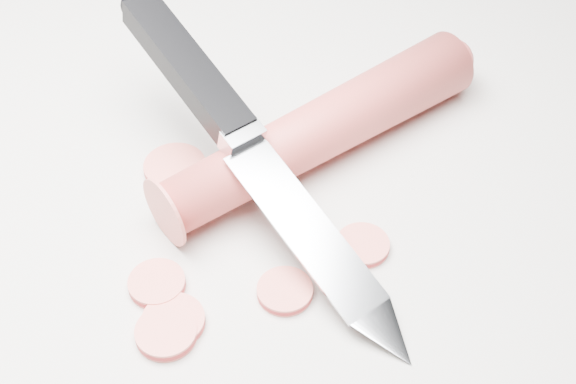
{
  "coord_description": "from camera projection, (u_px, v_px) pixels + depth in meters",
  "views": [
    {
      "loc": [
        0.05,
        -0.33,
        0.36
      ],
      "look_at": [
        0.05,
        -0.01,
        0.02
      ],
      "focal_mm": 50.0,
      "sensor_mm": 36.0,
      "label": 1
    }
  ],
  "objects": [
    {
      "name": "ground",
      "position": [
        209.0,
        202.0,
        0.49
      ],
      "size": [
        2.4,
        2.4,
        0.0
      ],
      "primitive_type": "plane",
      "color": "beige",
      "rests_on": "ground"
    },
    {
      "name": "carrot",
      "position": [
        321.0,
        130.0,
        0.5
      ],
      "size": [
        0.2,
        0.17,
        0.04
      ],
      "primitive_type": "cylinder",
      "rotation": [
        1.57,
        0.0,
        -0.91
      ],
      "color": "#C33935",
      "rests_on": "ground"
    },
    {
      "name": "carrot_slice_0",
      "position": [
        157.0,
        284.0,
        0.44
      ],
      "size": [
        0.03,
        0.03,
        0.01
      ],
      "primitive_type": "cylinder",
      "color": "#E46154",
      "rests_on": "ground"
    },
    {
      "name": "carrot_slice_1",
      "position": [
        285.0,
        291.0,
        0.44
      ],
      "size": [
        0.03,
        0.03,
        0.01
      ],
      "primitive_type": "cylinder",
      "color": "#E46154",
      "rests_on": "ground"
    },
    {
      "name": "carrot_slice_2",
      "position": [
        175.0,
        167.0,
        0.51
      ],
      "size": [
        0.04,
        0.04,
        0.01
      ],
      "primitive_type": "cylinder",
      "color": "#E46154",
      "rests_on": "ground"
    },
    {
      "name": "carrot_slice_3",
      "position": [
        174.0,
        321.0,
        0.43
      ],
      "size": [
        0.03,
        0.03,
        0.01
      ],
      "primitive_type": "cylinder",
      "color": "#E46154",
      "rests_on": "ground"
    },
    {
      "name": "carrot_slice_4",
      "position": [
        363.0,
        245.0,
        0.46
      ],
      "size": [
        0.03,
        0.03,
        0.01
      ],
      "primitive_type": "cylinder",
      "color": "#E46154",
      "rests_on": "ground"
    },
    {
      "name": "carrot_slice_5",
      "position": [
        166.0,
        333.0,
        0.42
      ],
      "size": [
        0.03,
        0.03,
        0.01
      ],
      "primitive_type": "cylinder",
      "color": "#E46154",
      "rests_on": "ground"
    },
    {
      "name": "kitchen_knife",
      "position": [
        258.0,
        154.0,
        0.46
      ],
      "size": [
        0.19,
        0.24,
        0.09
      ],
      "primitive_type": null,
      "color": "silver",
      "rests_on": "ground"
    }
  ]
}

